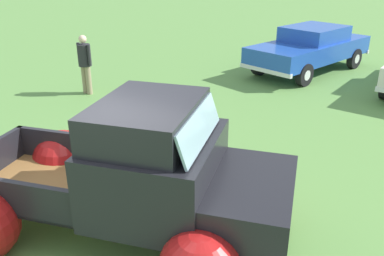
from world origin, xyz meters
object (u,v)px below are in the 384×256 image
object	(u,v)px
show_car_0	(310,47)
spectator_0	(85,61)
vintage_pickup_truck	(139,186)
lane_cone_0	(145,116)

from	to	relation	value
show_car_0	spectator_0	bearing A→B (deg)	-23.58
vintage_pickup_truck	show_car_0	distance (m)	9.56
spectator_0	vintage_pickup_truck	bearing A→B (deg)	58.81
vintage_pickup_truck	show_car_0	xyz separation A→B (m)	(-0.76, 9.53, 0.03)
vintage_pickup_truck	spectator_0	distance (m)	6.51
lane_cone_0	vintage_pickup_truck	bearing A→B (deg)	-52.26
vintage_pickup_truck	lane_cone_0	world-z (taller)	vintage_pickup_truck
vintage_pickup_truck	lane_cone_0	xyz separation A→B (m)	(-2.22, 2.87, -0.45)
vintage_pickup_truck	spectator_0	xyz separation A→B (m)	(-5.13, 4.01, 0.14)
spectator_0	lane_cone_0	world-z (taller)	spectator_0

